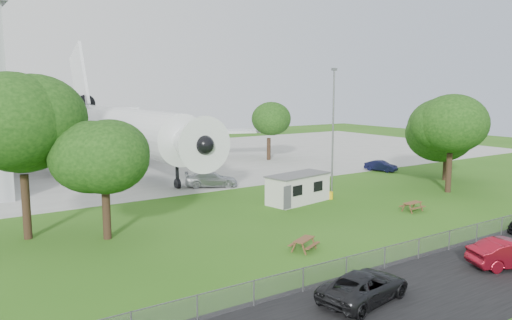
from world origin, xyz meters
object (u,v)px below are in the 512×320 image
airliner (120,127)px  car_centre_sedan (512,254)px  site_cabin (298,188)px  picnic_west (304,250)px  picnic_east (412,211)px

airliner → car_centre_sedan: 49.88m
airliner → site_cabin: (6.37, -29.38, -3.96)m
site_cabin → picnic_west: bearing=-126.9°
airliner → picnic_east: bearing=-71.7°
airliner → picnic_east: size_ratio=26.52×
picnic_east → car_centre_sedan: bearing=-121.7°
airliner → car_centre_sedan: airliner is taller
site_cabin → car_centre_sedan: (-0.09, -19.90, -0.50)m
site_cabin → picnic_west: 13.61m
picnic_east → site_cabin: bearing=122.4°
site_cabin → airliner: bearing=102.2°
picnic_west → car_centre_sedan: 12.14m
car_centre_sedan → picnic_east: bearing=-3.9°
site_cabin → picnic_west: size_ratio=3.85×
picnic_west → picnic_east: same height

